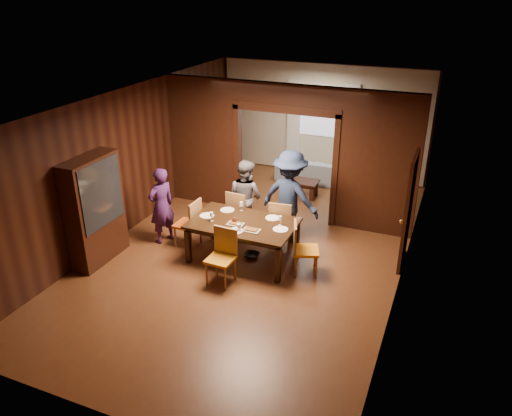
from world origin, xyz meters
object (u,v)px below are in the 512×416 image
at_px(hutch, 95,210).
at_px(dining_table, 243,240).
at_px(sofa, 316,170).
at_px(chair_far_l, 241,212).
at_px(coffee_table, 301,188).
at_px(chair_far_r, 282,223).
at_px(person_purple, 161,206).
at_px(person_grey, 246,197).
at_px(person_navy, 290,197).
at_px(chair_left, 187,223).
at_px(chair_right, 306,249).
at_px(chair_near, 221,258).

bearing_deg(hutch, dining_table, 22.55).
xyz_separation_m(sofa, chair_far_l, (-0.60, -3.42, 0.19)).
xyz_separation_m(coffee_table, chair_far_r, (0.40, -2.48, 0.28)).
xyz_separation_m(dining_table, coffee_table, (0.08, 3.26, -0.18)).
relative_size(chair_far_l, hutch, 0.48).
height_order(person_purple, sofa, person_purple).
distance_m(chair_far_r, hutch, 3.49).
bearing_deg(chair_far_l, person_grey, -111.13).
distance_m(person_navy, dining_table, 1.31).
distance_m(person_purple, chair_left, 0.60).
distance_m(person_purple, person_navy, 2.51).
xyz_separation_m(sofa, chair_right, (1.07, -4.36, 0.19)).
relative_size(person_grey, chair_right, 1.61).
height_order(person_grey, chair_left, person_grey).
height_order(coffee_table, chair_far_l, chair_far_l).
bearing_deg(chair_far_r, chair_left, 16.27).
bearing_deg(sofa, person_purple, 66.22).
distance_m(person_purple, chair_far_r, 2.37).
distance_m(coffee_table, chair_left, 3.46).
relative_size(dining_table, chair_left, 1.97).
relative_size(person_purple, chair_right, 1.59).
height_order(person_purple, chair_near, person_purple).
bearing_deg(dining_table, chair_far_l, 116.75).
bearing_deg(sofa, hutch, 63.96).
height_order(person_purple, person_navy, person_navy).
height_order(coffee_table, chair_left, chair_left).
bearing_deg(chair_near, chair_far_l, 106.09).
height_order(person_purple, dining_table, person_purple).
bearing_deg(coffee_table, chair_right, -70.94).
bearing_deg(chair_right, chair_left, 68.04).
distance_m(person_grey, chair_left, 1.30).
bearing_deg(chair_left, chair_near, 52.86).
xyz_separation_m(person_grey, coffee_table, (0.48, 2.23, -0.58)).
bearing_deg(chair_right, coffee_table, -0.71).
xyz_separation_m(chair_far_r, hutch, (-2.94, -1.80, 0.52)).
bearing_deg(chair_far_l, sofa, -94.67).
xyz_separation_m(chair_left, chair_far_r, (1.69, 0.72, 0.00)).
xyz_separation_m(chair_far_l, chair_far_r, (0.94, -0.13, 0.00)).
bearing_deg(dining_table, chair_near, -91.79).
distance_m(person_purple, chair_far_l, 1.59).
xyz_separation_m(person_purple, chair_left, (0.53, 0.04, -0.29)).
bearing_deg(person_navy, dining_table, 72.94).
distance_m(person_purple, hutch, 1.29).
bearing_deg(hutch, chair_right, 15.07).
xyz_separation_m(dining_table, chair_far_l, (-0.46, 0.91, 0.10)).
bearing_deg(chair_far_l, dining_table, 122.09).
xyz_separation_m(person_grey, chair_far_l, (-0.06, -0.12, -0.30)).
relative_size(person_navy, chair_far_r, 1.92).
xyz_separation_m(person_navy, chair_far_r, (-0.05, -0.28, -0.44)).
distance_m(person_grey, sofa, 3.38).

